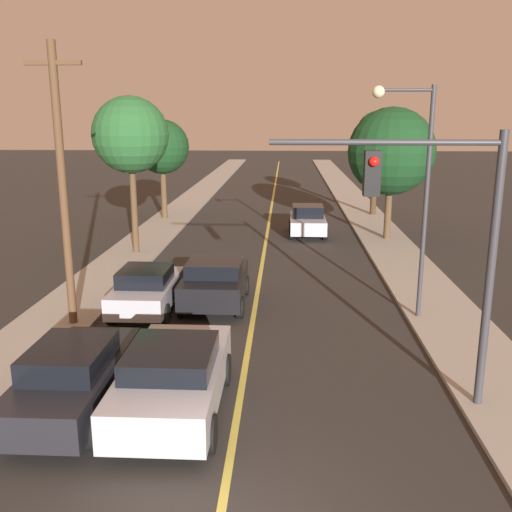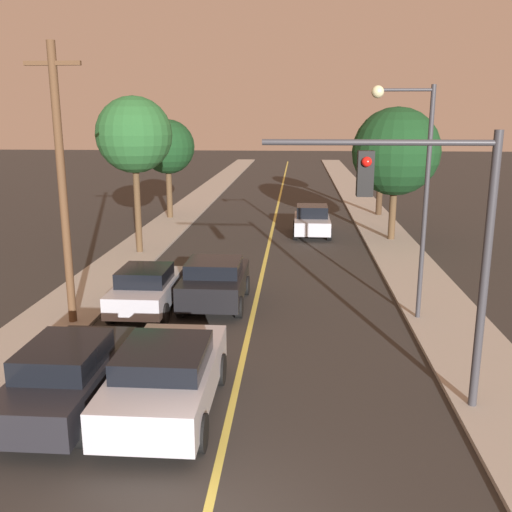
{
  "view_description": "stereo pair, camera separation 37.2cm",
  "coord_description": "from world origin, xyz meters",
  "px_view_note": "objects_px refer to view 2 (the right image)",
  "views": [
    {
      "loc": [
        0.97,
        -7.23,
        6.19
      ],
      "look_at": [
        0.0,
        11.42,
        1.6
      ],
      "focal_mm": 40.0,
      "sensor_mm": 36.0,
      "label": 1
    },
    {
      "loc": [
        1.34,
        -7.21,
        6.19
      ],
      "look_at": [
        0.0,
        11.42,
        1.6
      ],
      "focal_mm": 40.0,
      "sensor_mm": 36.0,
      "label": 2
    }
  ],
  "objects_px": {
    "traffic_signal_mast": "(434,224)",
    "tree_right_far": "(383,133)",
    "car_far_oncoming": "(312,221)",
    "tree_right_near": "(396,152)",
    "tree_left_far": "(134,135)",
    "streetlamp_right": "(413,172)",
    "tree_left_near": "(168,147)",
    "car_outer_lane_second": "(147,288)",
    "utility_pole_left": "(62,183)",
    "car_near_lane_front": "(166,376)",
    "car_outer_lane_front": "(68,375)",
    "car_near_lane_second": "(215,281)"
  },
  "relations": [
    {
      "from": "tree_right_near",
      "to": "tree_left_far",
      "type": "bearing_deg",
      "value": -162.96
    },
    {
      "from": "car_near_lane_second",
      "to": "streetlamp_right",
      "type": "xyz_separation_m",
      "value": [
        6.08,
        -1.03,
        3.76
      ]
    },
    {
      "from": "car_far_oncoming",
      "to": "tree_left_far",
      "type": "relative_size",
      "value": 0.55
    },
    {
      "from": "tree_right_far",
      "to": "car_outer_lane_second",
      "type": "bearing_deg",
      "value": -117.88
    },
    {
      "from": "car_near_lane_front",
      "to": "tree_right_far",
      "type": "bearing_deg",
      "value": 72.71
    },
    {
      "from": "car_far_oncoming",
      "to": "tree_right_near",
      "type": "xyz_separation_m",
      "value": [
        4.0,
        -1.17,
        3.71
      ]
    },
    {
      "from": "streetlamp_right",
      "to": "utility_pole_left",
      "type": "bearing_deg",
      "value": -173.69
    },
    {
      "from": "car_far_oncoming",
      "to": "tree_left_far",
      "type": "bearing_deg",
      "value": 31.21
    },
    {
      "from": "car_near_lane_front",
      "to": "traffic_signal_mast",
      "type": "height_order",
      "value": "traffic_signal_mast"
    },
    {
      "from": "car_outer_lane_second",
      "to": "utility_pole_left",
      "type": "xyz_separation_m",
      "value": [
        -1.95,
        -1.38,
        3.55
      ]
    },
    {
      "from": "traffic_signal_mast",
      "to": "tree_right_far",
      "type": "height_order",
      "value": "tree_right_far"
    },
    {
      "from": "utility_pole_left",
      "to": "tree_left_far",
      "type": "height_order",
      "value": "utility_pole_left"
    },
    {
      "from": "streetlamp_right",
      "to": "tree_left_near",
      "type": "distance_m",
      "value": 20.56
    },
    {
      "from": "traffic_signal_mast",
      "to": "utility_pole_left",
      "type": "bearing_deg",
      "value": 154.96
    },
    {
      "from": "car_outer_lane_second",
      "to": "tree_right_far",
      "type": "distance_m",
      "value": 21.83
    },
    {
      "from": "car_near_lane_front",
      "to": "tree_left_near",
      "type": "height_order",
      "value": "tree_left_near"
    },
    {
      "from": "car_outer_lane_second",
      "to": "traffic_signal_mast",
      "type": "distance_m",
      "value": 10.11
    },
    {
      "from": "car_near_lane_front",
      "to": "utility_pole_left",
      "type": "height_order",
      "value": "utility_pole_left"
    },
    {
      "from": "streetlamp_right",
      "to": "tree_right_far",
      "type": "height_order",
      "value": "streetlamp_right"
    },
    {
      "from": "car_far_oncoming",
      "to": "streetlamp_right",
      "type": "distance_m",
      "value": 13.7
    },
    {
      "from": "car_far_oncoming",
      "to": "utility_pole_left",
      "type": "distance_m",
      "value": 16.33
    },
    {
      "from": "tree_left_far",
      "to": "utility_pole_left",
      "type": "bearing_deg",
      "value": -87.21
    },
    {
      "from": "utility_pole_left",
      "to": "tree_right_near",
      "type": "relative_size",
      "value": 1.24
    },
    {
      "from": "utility_pole_left",
      "to": "tree_left_far",
      "type": "xyz_separation_m",
      "value": [
        -0.45,
        9.18,
        1.05
      ]
    },
    {
      "from": "car_near_lane_front",
      "to": "tree_right_far",
      "type": "distance_m",
      "value": 26.88
    },
    {
      "from": "car_near_lane_front",
      "to": "car_outer_lane_second",
      "type": "xyz_separation_m",
      "value": [
        -2.11,
        6.43,
        -0.07
      ]
    },
    {
      "from": "car_near_lane_second",
      "to": "tree_left_near",
      "type": "bearing_deg",
      "value": 107.5
    },
    {
      "from": "car_far_oncoming",
      "to": "utility_pole_left",
      "type": "height_order",
      "value": "utility_pole_left"
    },
    {
      "from": "car_outer_lane_front",
      "to": "utility_pole_left",
      "type": "xyz_separation_m",
      "value": [
        -1.95,
        5.09,
        3.5
      ]
    },
    {
      "from": "tree_left_far",
      "to": "tree_right_far",
      "type": "xyz_separation_m",
      "value": [
        12.39,
        11.11,
        -0.2
      ]
    },
    {
      "from": "utility_pole_left",
      "to": "car_near_lane_second",
      "type": "bearing_deg",
      "value": 27.92
    },
    {
      "from": "car_outer_lane_second",
      "to": "car_near_lane_second",
      "type": "bearing_deg",
      "value": 19.98
    },
    {
      "from": "car_near_lane_second",
      "to": "tree_left_near",
      "type": "height_order",
      "value": "tree_left_near"
    },
    {
      "from": "car_near_lane_front",
      "to": "car_outer_lane_second",
      "type": "relative_size",
      "value": 1.15
    },
    {
      "from": "car_far_oncoming",
      "to": "traffic_signal_mast",
      "type": "height_order",
      "value": "traffic_signal_mast"
    },
    {
      "from": "traffic_signal_mast",
      "to": "car_outer_lane_front",
      "type": "bearing_deg",
      "value": -175.17
    },
    {
      "from": "car_near_lane_front",
      "to": "tree_left_near",
      "type": "relative_size",
      "value": 0.76
    },
    {
      "from": "traffic_signal_mast",
      "to": "streetlamp_right",
      "type": "distance_m",
      "value": 5.63
    },
    {
      "from": "car_near_lane_second",
      "to": "utility_pole_left",
      "type": "distance_m",
      "value": 5.77
    },
    {
      "from": "streetlamp_right",
      "to": "traffic_signal_mast",
      "type": "bearing_deg",
      "value": -96.3
    },
    {
      "from": "streetlamp_right",
      "to": "car_outer_lane_front",
      "type": "bearing_deg",
      "value": -142.83
    },
    {
      "from": "utility_pole_left",
      "to": "streetlamp_right",
      "type": "bearing_deg",
      "value": 6.31
    },
    {
      "from": "tree_left_far",
      "to": "traffic_signal_mast",
      "type": "bearing_deg",
      "value": -53.82
    },
    {
      "from": "utility_pole_left",
      "to": "tree_right_near",
      "type": "bearing_deg",
      "value": 48.02
    },
    {
      "from": "tree_left_far",
      "to": "car_far_oncoming",
      "type": "bearing_deg",
      "value": 31.21
    },
    {
      "from": "car_near_lane_front",
      "to": "streetlamp_right",
      "type": "height_order",
      "value": "streetlamp_right"
    },
    {
      "from": "car_near_lane_front",
      "to": "streetlamp_right",
      "type": "bearing_deg",
      "value": 45.41
    },
    {
      "from": "car_near_lane_front",
      "to": "tree_right_near",
      "type": "xyz_separation_m",
      "value": [
        7.51,
        17.91,
        3.65
      ]
    },
    {
      "from": "traffic_signal_mast",
      "to": "tree_right_far",
      "type": "distance_m",
      "value": 24.88
    },
    {
      "from": "car_near_lane_second",
      "to": "tree_left_far",
      "type": "distance_m",
      "value": 9.5
    }
  ]
}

